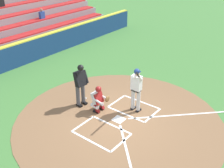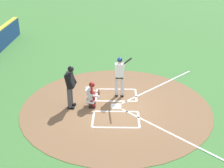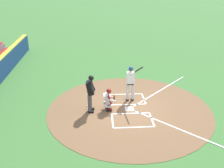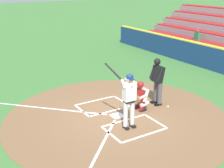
% 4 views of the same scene
% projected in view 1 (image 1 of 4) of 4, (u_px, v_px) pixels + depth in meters
% --- Properties ---
extents(ground_plane, '(120.00, 120.00, 0.00)m').
position_uv_depth(ground_plane, '(119.00, 120.00, 10.63)').
color(ground_plane, '#427A38').
extents(dirt_circle, '(8.00, 8.00, 0.01)m').
position_uv_depth(dirt_circle, '(119.00, 120.00, 10.62)').
color(dirt_circle, brown).
rests_on(dirt_circle, ground).
extents(home_plate_and_chalk, '(7.93, 4.91, 0.01)m').
position_uv_depth(home_plate_and_chalk, '(138.00, 128.00, 10.14)').
color(home_plate_and_chalk, white).
rests_on(home_plate_and_chalk, dirt_circle).
extents(batter, '(0.94, 0.69, 2.13)m').
position_uv_depth(batter, '(136.00, 87.00, 10.68)').
color(batter, silver).
rests_on(batter, ground).
extents(catcher, '(0.61, 0.60, 1.13)m').
position_uv_depth(catcher, '(99.00, 98.00, 10.92)').
color(catcher, black).
rests_on(catcher, ground).
extents(plate_umpire, '(0.60, 0.45, 1.86)m').
position_uv_depth(plate_umpire, '(80.00, 82.00, 11.09)').
color(plate_umpire, '#4C4C51').
rests_on(plate_umpire, ground).
extents(baseball, '(0.07, 0.07, 0.07)m').
position_uv_depth(baseball, '(86.00, 98.00, 12.00)').
color(baseball, white).
rests_on(baseball, ground).
extents(backstop_wall, '(22.00, 0.36, 1.31)m').
position_uv_depth(backstop_wall, '(5.00, 59.00, 14.41)').
color(backstop_wall, navy).
rests_on(backstop_wall, ground).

